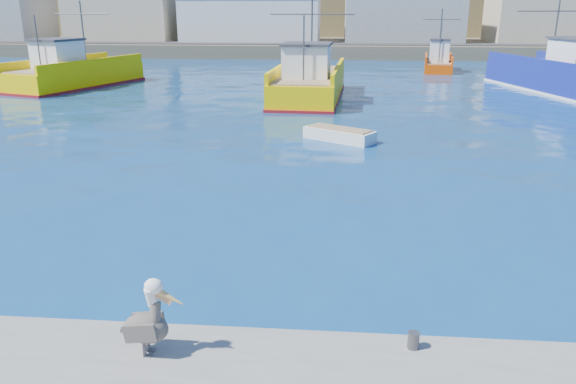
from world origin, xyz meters
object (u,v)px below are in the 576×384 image
object	(u,v)px
trawler_yellow_a	(74,73)
skiff_far	(507,76)
skiff_mid	(339,136)
boat_orange	(438,61)
trawler_yellow_b	(309,83)
pelican	(148,322)
trawler_blue	(563,75)

from	to	relation	value
trawler_yellow_a	skiff_far	size ratio (longest dim) A/B	3.13
skiff_mid	boat_orange	bearing A→B (deg)	72.65
boat_orange	skiff_far	world-z (taller)	boat_orange
trawler_yellow_b	pelican	world-z (taller)	trawler_yellow_b
trawler_blue	skiff_far	bearing A→B (deg)	105.24
trawler_yellow_a	pelican	bearing A→B (deg)	-63.51
trawler_yellow_a	trawler_yellow_b	distance (m)	19.33
trawler_yellow_b	boat_orange	xyz separation A→B (m)	(11.82, 18.39, -0.13)
skiff_far	trawler_blue	bearing A→B (deg)	-74.76
trawler_yellow_b	skiff_mid	bearing A→B (deg)	-80.62
trawler_yellow_b	trawler_blue	world-z (taller)	trawler_blue
trawler_blue	pelican	distance (m)	41.37
trawler_yellow_b	pelican	bearing A→B (deg)	-92.05
boat_orange	skiff_far	distance (m)	7.81
skiff_far	trawler_yellow_b	bearing A→B (deg)	-143.54
skiff_mid	skiff_far	world-z (taller)	skiff_far
trawler_yellow_b	boat_orange	world-z (taller)	trawler_yellow_b
skiff_mid	pelican	distance (m)	18.68
trawler_yellow_a	boat_orange	size ratio (longest dim) A/B	1.77
trawler_yellow_a	pelican	xyz separation A→B (m)	(17.71, -35.53, 0.03)
boat_orange	skiff_far	bearing A→B (deg)	-50.08
trawler_yellow_b	skiff_mid	size ratio (longest dim) A/B	3.56
trawler_yellow_b	pelican	xyz separation A→B (m)	(-1.11, -31.09, 0.00)
trawler_yellow_b	trawler_blue	distance (m)	19.48
skiff_far	trawler_yellow_a	bearing A→B (deg)	-167.36
skiff_mid	trawler_yellow_a	bearing A→B (deg)	140.66
trawler_blue	skiff_far	world-z (taller)	trawler_blue
skiff_mid	skiff_far	bearing A→B (deg)	59.66
trawler_yellow_b	boat_orange	size ratio (longest dim) A/B	1.76
trawler_yellow_b	skiff_mid	world-z (taller)	trawler_yellow_b
boat_orange	skiff_mid	bearing A→B (deg)	-107.35
trawler_blue	trawler_yellow_a	bearing A→B (deg)	-178.87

